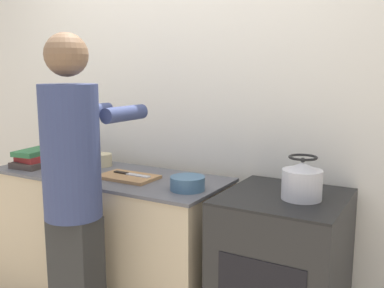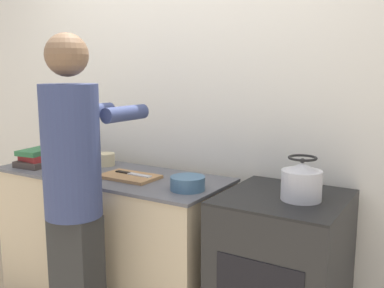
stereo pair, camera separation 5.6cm
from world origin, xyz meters
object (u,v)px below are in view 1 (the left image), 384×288
Objects in this scene: canister_jar at (72,150)px; person at (74,188)px; oven at (281,282)px; knife at (131,174)px; kettle at (302,181)px; cutting_board at (128,177)px; bowl_prep at (102,160)px.

person is at bearing -44.16° from canister_jar.
knife is at bearing -177.43° from oven.
kettle is at bearing 24.74° from person.
oven is 0.54× the size of person.
cutting_board is 0.40m from bowl_prep.
person reaches higher than kettle.
person reaches higher than knife.
canister_jar is (-0.67, 0.20, 0.05)m from knife.
person reaches higher than canister_jar.
person is 6.53× the size of knife.
cutting_board is 2.72× the size of bowl_prep.
oven is at bearing -5.26° from bowl_prep.
knife is at bearing 82.49° from cutting_board.
person is 0.45m from knife.
cutting_board is at bearing -176.03° from oven.
knife is 1.24× the size of kettle.
bowl_prep reaches higher than knife.
person is 11.44× the size of canister_jar.
kettle is at bearing -6.08° from canister_jar.
bowl_prep is (-1.36, 0.14, -0.06)m from kettle.
canister_jar reaches higher than knife.
canister_jar reaches higher than oven.
kettle reaches higher than canister_jar.
knife is 2.07× the size of bowl_prep.
cutting_board is 1.64× the size of kettle.
canister_jar reaches higher than cutting_board.
kettle is 1.68m from canister_jar.
bowl_prep is at bearing 120.31° from person.
cutting_board is 2.31× the size of canister_jar.
knife is at bearing -16.57° from canister_jar.
canister_jar is at bearing 172.60° from bowl_prep.
canister_jar is at bearing 174.32° from oven.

